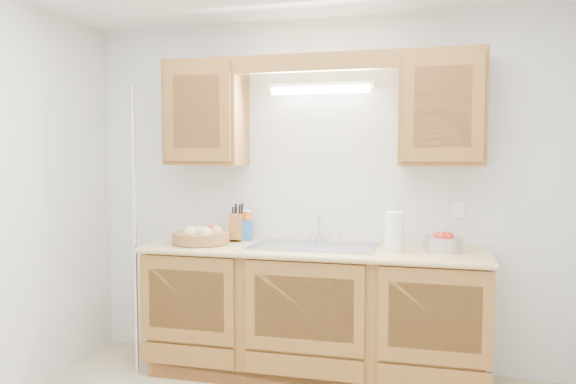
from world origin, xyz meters
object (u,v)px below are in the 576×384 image
(fruit_basket, at_px, (201,236))
(knife_block, at_px, (237,227))
(paper_towel, at_px, (394,231))
(apple_bowl, at_px, (443,243))

(fruit_basket, bearing_deg, knife_block, 44.37)
(fruit_basket, relative_size, knife_block, 1.65)
(fruit_basket, distance_m, paper_towel, 1.34)
(knife_block, xyz_separation_m, apple_bowl, (1.44, -0.10, -0.05))
(paper_towel, bearing_deg, knife_block, 173.12)
(fruit_basket, height_order, apple_bowl, same)
(knife_block, relative_size, apple_bowl, 1.01)
(knife_block, relative_size, paper_towel, 0.94)
(paper_towel, distance_m, apple_bowl, 0.32)
(fruit_basket, bearing_deg, paper_towel, 2.40)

